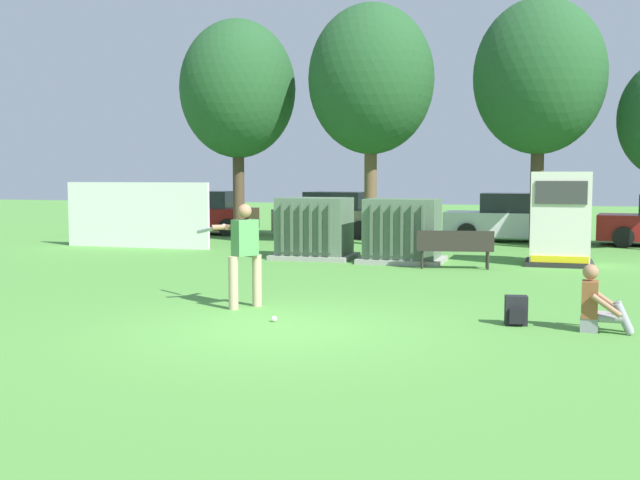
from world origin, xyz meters
The scene contains 16 objects.
ground_plane centered at (0.00, 0.00, 0.00)m, with size 96.00×96.00×0.00m, color #51933D.
fence_panel centered at (-8.46, 10.50, 1.00)m, with size 4.80×0.12×2.00m, color white.
transformer_west centered at (-2.34, 9.14, 0.79)m, with size 2.10×1.70×1.62m.
transformer_mid_west centered at (0.07, 8.94, 0.79)m, with size 2.10×1.70×1.62m.
generator_enclosure centered at (3.90, 9.49, 1.14)m, with size 1.60×1.40×2.30m.
park_bench centered at (1.52, 7.92, 0.54)m, with size 1.84×0.68×0.92m.
batter centered at (-1.25, 1.59, 0.98)m, with size 1.47×1.11×1.74m.
sports_ball centered at (-0.31, 0.54, 0.04)m, with size 0.09×0.09×0.09m, color white.
seated_spectator centered at (4.33, 1.20, 0.38)m, with size 0.74×0.57×0.96m.
backpack centered at (3.21, 1.34, 0.21)m, with size 0.35×0.30×0.44m.
tree_left centered at (-6.45, 13.71, 5.07)m, with size 3.87×3.87×7.39m.
tree_center_left centered at (-1.88, 13.71, 5.22)m, with size 3.98×3.98×7.61m.
tree_center_right centered at (3.24, 14.02, 5.16)m, with size 3.94×3.94×7.52m.
parked_car_leftmost centered at (-8.97, 16.04, 0.75)m, with size 4.40×2.36×1.62m.
parked_car_left_of_center centered at (-3.82, 16.38, 0.75)m, with size 4.32×2.18×1.62m.
parked_car_right_of_center centered at (2.37, 16.10, 0.75)m, with size 4.20×1.93×1.62m.
Camera 1 is at (3.65, -10.14, 2.21)m, focal length 42.74 mm.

